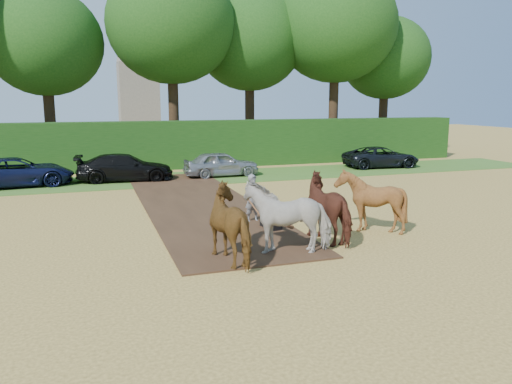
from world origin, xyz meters
TOP-DOWN VIEW (x-y plane):
  - ground at (0.00, 0.00)m, footprint 120.00×120.00m
  - earth_strip at (1.50, 7.00)m, footprint 4.50×17.00m
  - grass_verge at (0.00, 14.00)m, footprint 50.00×5.00m
  - hedgerow at (0.00, 18.50)m, footprint 46.00×1.60m
  - plough_team at (3.42, 0.11)m, footprint 6.94×5.62m
  - parked_cars at (-1.62, 14.08)m, footprint 36.42×3.32m
  - treeline at (-1.69, 21.69)m, footprint 48.70×10.60m
  - church at (4.00, 55.00)m, footprint 5.20×5.20m

SIDE VIEW (x-z plane):
  - ground at x=0.00m, z-range 0.00..0.00m
  - grass_verge at x=0.00m, z-range 0.00..0.03m
  - earth_strip at x=1.50m, z-range 0.00..0.05m
  - parked_cars at x=-1.62m, z-range -0.02..1.45m
  - plough_team at x=3.42m, z-range -0.01..2.07m
  - hedgerow at x=0.00m, z-range 0.00..3.00m
  - treeline at x=-1.69m, z-range 1.87..16.07m
  - church at x=4.00m, z-range 0.23..27.23m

